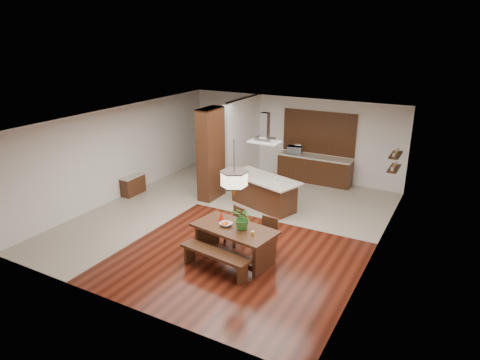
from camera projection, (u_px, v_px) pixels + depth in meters
The scene contains 25 objects.
room_shell at pixel (230, 150), 11.52m from camera, with size 9.00×9.04×2.92m.
tile_hallway at pixel (155, 202), 13.45m from camera, with size 2.50×9.00×0.01m, color #B4A996.
tile_kitchen at pixel (303, 199), 13.71m from camera, with size 5.50×4.00×0.01m, color #B4A996.
soffit_band at pixel (230, 120), 11.25m from camera, with size 8.00×9.00×0.02m, color #3A1C0E.
partition_pier at pixel (211, 154), 13.35m from camera, with size 0.45×1.00×2.90m, color black.
partition_stub at pixel (243, 140), 15.09m from camera, with size 0.18×2.40×2.90m, color silver.
hallway_console at pixel (133, 185), 14.00m from camera, with size 0.37×0.88×0.63m, color black.
hallway_doorway at pixel (227, 140), 16.72m from camera, with size 1.10×0.20×2.10m, color black.
rear_counter at pixel (314, 169), 15.07m from camera, with size 2.60×0.62×0.95m.
kitchen_window at pixel (319, 132), 14.86m from camera, with size 2.60×0.08×1.50m, color brown.
shelf_lower at pixel (394, 168), 12.14m from camera, with size 0.26×0.90×0.04m, color black.
shelf_upper at pixel (396, 155), 12.01m from camera, with size 0.26×0.90×0.04m, color black.
dining_table at pixel (234, 236), 9.93m from camera, with size 2.08×1.27×0.81m.
dining_bench at pixel (215, 261), 9.52m from camera, with size 1.74×0.38×0.49m, color black, non-canonical shape.
dining_chair_left at pixel (234, 226), 10.70m from camera, with size 0.42×0.42×0.94m, color black, non-canonical shape.
dining_chair_right at pixel (266, 237), 10.14m from camera, with size 0.41×0.41×0.93m, color black, non-canonical shape.
pendant_lantern at pixel (234, 168), 9.38m from camera, with size 0.64×0.64×1.31m, color beige, non-canonical shape.
foliage_plant at pixel (243, 218), 9.68m from camera, with size 0.50×0.43×0.55m, color #2E6D24.
fruit_bowl at pixel (226, 224), 9.94m from camera, with size 0.28×0.28×0.07m, color #BEB2A7.
napkin_cone at pixel (221, 216), 10.22m from camera, with size 0.14×0.14×0.22m, color red.
gold_ornament at pixel (252, 234), 9.45m from camera, with size 0.07×0.07×0.10m, color gold.
kitchen_island at pixel (264, 192), 12.92m from camera, with size 2.54×1.70×0.96m.
range_hood at pixel (265, 128), 12.27m from camera, with size 0.90×0.55×0.87m, color silver, non-canonical shape.
island_cup at pixel (276, 179), 12.50m from camera, with size 0.11×0.11×0.09m, color silver.
microwave at pixel (295, 150), 15.20m from camera, with size 0.49×0.33×0.27m, color #B5B7BC.
Camera 1 is at (5.58, -9.64, 5.12)m, focal length 32.00 mm.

